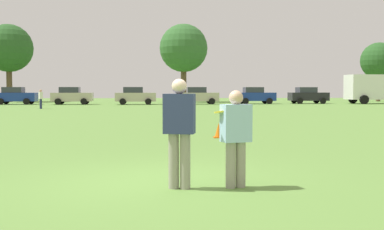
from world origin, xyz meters
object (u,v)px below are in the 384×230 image
frisbee (223,112)px  box_truck (383,88)px  parked_car_mid_left (72,96)px  parked_car_mid_right (198,95)px  traffic_cone (218,131)px  parked_car_far_right (308,95)px  parked_car_near_left (15,96)px  player_thrower (179,127)px  bystander_far_jogger (41,98)px  parked_car_center (135,96)px  player_defender (236,133)px  parked_car_near_right (255,95)px

frisbee → box_truck: (23.52, 42.56, 0.54)m
parked_car_mid_left → parked_car_mid_right: bearing=0.4°
frisbee → traffic_cone: bearing=83.4°
parked_car_far_right → box_truck: 8.29m
parked_car_near_left → parked_car_mid_left: (5.96, -0.61, 0.00)m
parked_car_mid_right → parked_car_near_left: bearing=178.5°
parked_car_near_left → box_truck: (39.78, -0.28, 0.83)m
traffic_cone → parked_car_near_left: (-17.15, 35.20, 0.69)m
player_thrower → bystander_far_jogger: player_thrower is taller
bystander_far_jogger → parked_car_center: bearing=55.6°
player_defender → parked_car_center: (-3.87, 41.61, 0.05)m
parked_car_center → parked_car_near_right: 13.00m
traffic_cone → bystander_far_jogger: size_ratio=0.31×
traffic_cone → parked_car_near_right: parked_car_near_right is taller
player_defender → parked_car_center: 41.79m
bystander_far_jogger → box_truck: bearing=18.3°
player_thrower → parked_car_mid_left: parked_car_mid_left is taller
parked_car_near_left → parked_car_mid_right: same height
parked_car_near_left → bystander_far_jogger: parked_car_near_left is taller
parked_car_mid_left → box_truck: 33.83m
parked_car_near_left → parked_car_near_right: 25.53m
player_defender → parked_car_mid_left: (-10.51, 42.26, 0.05)m
parked_car_center → parked_car_near_left: bearing=174.3°
frisbee → parked_car_near_right: bearing=77.8°
player_defender → frisbee: 0.40m
bystander_far_jogger → parked_car_mid_right: bearing=38.9°
player_thrower → bystander_far_jogger: (-10.04, 31.30, -0.09)m
player_defender → traffic_cone: bearing=85.0°
parked_car_center → parked_car_mid_right: 6.70m
traffic_cone → parked_car_mid_right: 34.75m
parked_car_far_right → box_truck: bearing=-5.7°
frisbee → bystander_far_jogger: (-10.73, 31.25, -0.32)m
player_thrower → parked_car_mid_right: bearing=85.0°
player_defender → parked_car_center: parked_car_center is taller
frisbee → bystander_far_jogger: 33.04m
parked_car_near_left → parked_car_mid_left: bearing=-5.9°
player_defender → box_truck: box_truck is taller
parked_car_mid_left → bystander_far_jogger: (-0.43, -10.98, -0.04)m
parked_car_center → box_truck: 27.21m
player_defender → parked_car_near_left: parked_car_near_left is taller
frisbee → parked_car_mid_right: bearing=85.9°
parked_car_mid_left → parked_car_near_right: 19.58m
parked_car_far_right → player_defender: bearing=-109.2°
player_thrower → player_defender: player_thrower is taller
traffic_cone → parked_car_mid_right: size_ratio=0.11×
parked_car_far_right → bystander_far_jogger: bearing=-155.0°
player_thrower → player_defender: 0.91m
parked_car_near_right → player_thrower: bearing=-103.1°
traffic_cone → bystander_far_jogger: 26.32m
frisbee → parked_car_near_left: size_ratio=0.06×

